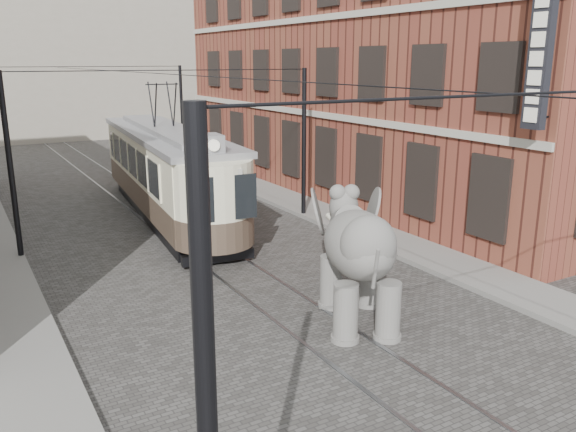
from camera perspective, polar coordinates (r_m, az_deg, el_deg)
ground at (r=16.99m, az=-2.88°, el=-6.84°), size 120.00×120.00×0.00m
tram_rails at (r=16.99m, az=-2.88°, el=-6.80°), size 1.54×80.00×0.02m
sidewalk_right at (r=20.24m, az=12.41°, el=-3.33°), size 2.00×60.00×0.15m
sidewalk_left at (r=15.39m, az=-25.32°, el=-10.44°), size 2.00×60.00×0.15m
brick_building at (r=29.37m, az=8.39°, el=14.18°), size 8.00×26.00×12.00m
distant_block at (r=54.54m, az=-23.33°, el=14.47°), size 28.00×10.00×14.00m
catenary at (r=20.56m, az=-9.93°, el=5.47°), size 11.00×30.20×6.00m
tram at (r=24.46m, az=-11.81°, el=6.17°), size 4.14×13.87×5.42m
elephant at (r=14.34m, az=6.89°, el=-4.50°), size 4.63×5.77×3.10m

